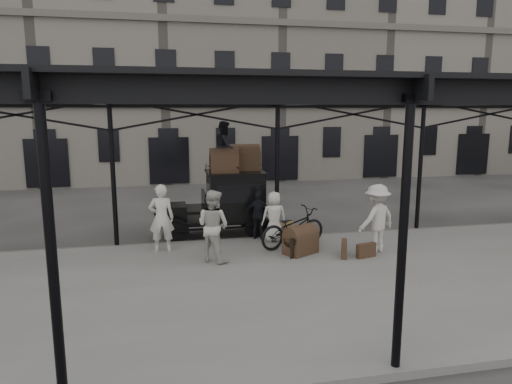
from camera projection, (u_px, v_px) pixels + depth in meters
ground at (294, 260)px, 12.92m from camera, size 120.00×120.00×0.00m
platform at (317, 283)px, 10.98m from camera, size 28.00×8.00×0.15m
canopy at (318, 92)px, 10.45m from camera, size 22.50×9.00×4.74m
building_frontage at (216, 65)px, 29.04m from camera, size 64.00×8.00×14.00m
taxi at (226, 200)px, 15.27m from camera, size 3.65×1.55×2.18m
porter_left at (161, 218)px, 13.06m from camera, size 0.74×0.50×1.97m
porter_midleft at (213, 226)px, 12.22m from camera, size 1.20×1.19×1.95m
porter_centre at (274, 217)px, 14.11m from camera, size 0.77×0.50×1.57m
porter_official at (259, 215)px, 14.37m from camera, size 0.97×0.79×1.55m
porter_right at (377, 218)px, 13.00m from camera, size 1.45×1.14×1.97m
bicycle at (293, 227)px, 13.58m from camera, size 2.36×1.49×1.17m
porter_roof at (225, 147)px, 14.85m from camera, size 0.78×0.92×1.66m
steamer_trunk_roof_near at (224, 162)px, 14.78m from camera, size 0.92×0.58×0.67m
steamer_trunk_roof_far at (244, 159)px, 15.36m from camera, size 1.04×0.67×0.74m
steamer_trunk_platform at (301, 242)px, 12.96m from camera, size 1.10×0.97×0.69m
wicker_hamper at (284, 230)px, 14.54m from camera, size 0.67×0.55×0.50m
suitcase_upright at (344, 249)px, 12.69m from camera, size 0.36×0.61×0.45m
suitcase_flat at (366, 250)px, 12.63m from camera, size 0.62×0.30×0.40m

